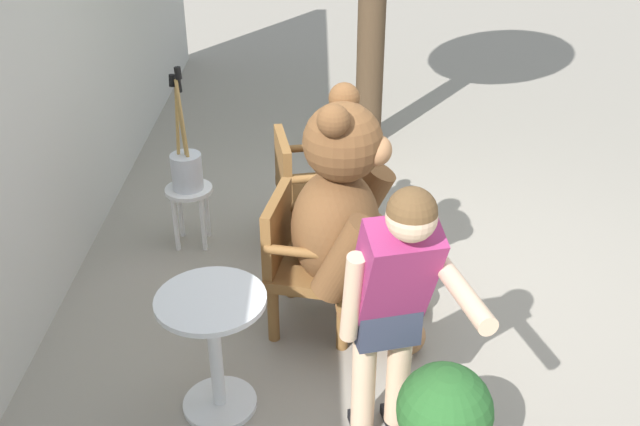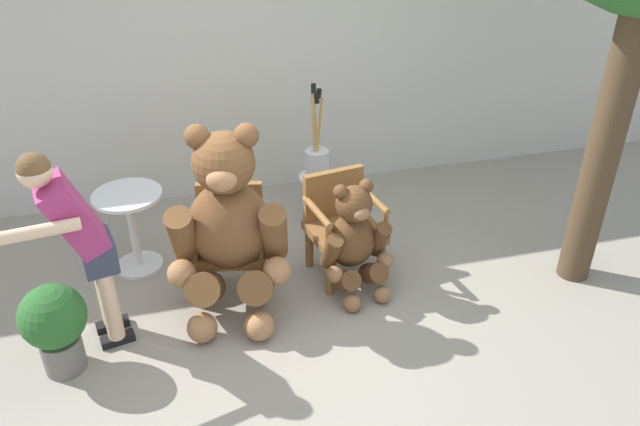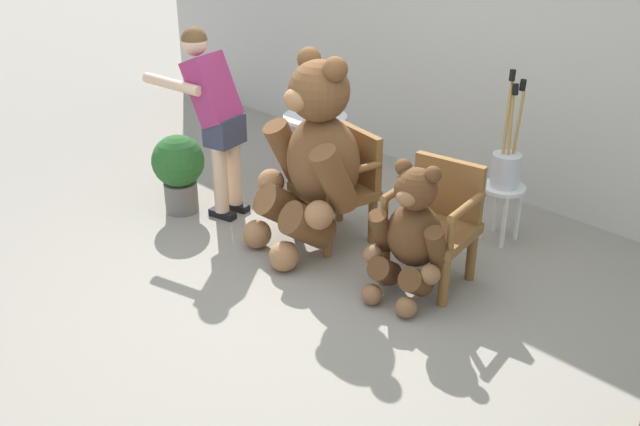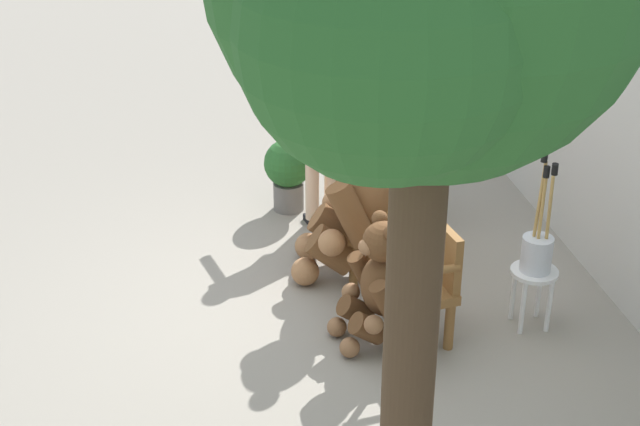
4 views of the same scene
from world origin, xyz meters
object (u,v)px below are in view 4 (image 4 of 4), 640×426
at_px(teddy_bear_large, 357,189).
at_px(person_visitor, 318,123).
at_px(teddy_bear_small, 378,282).
at_px(brush_bucket, 537,248).
at_px(wooden_chair_right, 418,279).
at_px(potted_plant, 288,170).
at_px(wooden_chair_left, 389,220).
at_px(round_side_table, 421,179).
at_px(white_stool, 533,283).

distance_m(teddy_bear_large, person_visitor, 1.03).
bearing_deg(teddy_bear_small, brush_bucket, 90.80).
distance_m(wooden_chair_right, potted_plant, 2.27).
distance_m(wooden_chair_left, potted_plant, 1.42).
xyz_separation_m(wooden_chair_right, person_visitor, (-1.95, -0.41, 0.46)).
xyz_separation_m(brush_bucket, potted_plant, (-2.18, -1.50, -0.24)).
bearing_deg(wooden_chair_left, teddy_bear_large, -96.21).
height_order(brush_bucket, round_side_table, brush_bucket).
xyz_separation_m(person_visitor, white_stool, (1.95, 1.26, -0.56)).
bearing_deg(wooden_chair_left, person_visitor, -158.16).
bearing_deg(potted_plant, white_stool, 34.51).
bearing_deg(person_visitor, teddy_bear_small, 3.54).
relative_size(wooden_chair_right, potted_plant, 1.26).
bearing_deg(teddy_bear_small, white_stool, 90.79).
height_order(teddy_bear_large, white_stool, teddy_bear_large).
height_order(wooden_chair_left, wooden_chair_right, same).
height_order(wooden_chair_left, potted_plant, wooden_chair_left).
relative_size(teddy_bear_large, white_stool, 3.28).
bearing_deg(potted_plant, wooden_chair_right, 16.61).
bearing_deg(wooden_chair_right, person_visitor, -168.01).
distance_m(wooden_chair_right, round_side_table, 1.74).
bearing_deg(teddy_bear_small, person_visitor, -176.46).
xyz_separation_m(wooden_chair_right, potted_plant, (-2.18, -0.65, -0.07)).
height_order(wooden_chair_right, brush_bucket, brush_bucket).
bearing_deg(teddy_bear_large, person_visitor, -171.30).
distance_m(teddy_bear_large, teddy_bear_small, 1.00).
relative_size(person_visitor, white_stool, 3.37).
distance_m(wooden_chair_left, wooden_chair_right, 0.92).
height_order(teddy_bear_small, person_visitor, person_visitor).
bearing_deg(wooden_chair_right, brush_bucket, 89.79).
xyz_separation_m(teddy_bear_large, round_side_table, (-0.73, 0.71, -0.29)).
bearing_deg(wooden_chair_right, teddy_bear_small, -86.25).
distance_m(teddy_bear_large, white_stool, 1.51).
distance_m(teddy_bear_large, brush_bucket, 1.46).
relative_size(person_visitor, brush_bucket, 1.71).
bearing_deg(brush_bucket, wooden_chair_right, -90.21).
height_order(wooden_chair_left, white_stool, wooden_chair_left).
distance_m(person_visitor, potted_plant, 0.62).
height_order(wooden_chair_right, person_visitor, person_visitor).
bearing_deg(brush_bucket, teddy_bear_large, -130.46).
distance_m(brush_bucket, round_side_table, 1.74).
distance_m(white_stool, round_side_table, 1.73).
height_order(wooden_chair_right, white_stool, wooden_chair_right).
bearing_deg(wooden_chair_left, brush_bucket, 42.80).
height_order(white_stool, brush_bucket, brush_bucket).
relative_size(wooden_chair_right, white_stool, 1.87).
bearing_deg(person_visitor, teddy_bear_large, 8.70).
height_order(brush_bucket, potted_plant, brush_bucket).
bearing_deg(wooden_chair_right, round_side_table, 164.85).
bearing_deg(teddy_bear_large, teddy_bear_small, -1.88).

